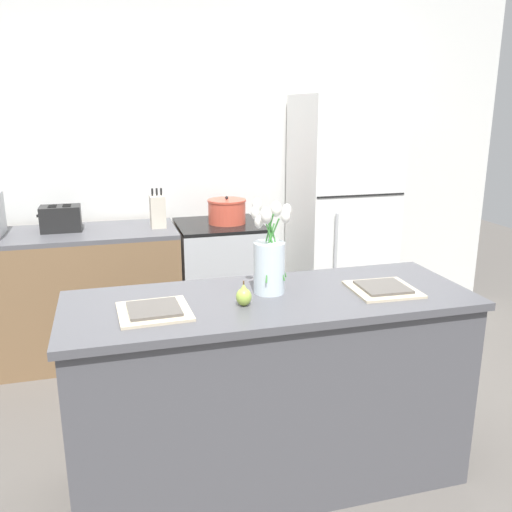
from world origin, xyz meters
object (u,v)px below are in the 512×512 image
(knife_block, at_px, (158,211))
(toaster, at_px, (61,218))
(flower_vase, at_px, (269,259))
(plate_setting_left, at_px, (154,311))
(stove_range, at_px, (220,283))
(cooking_pot, at_px, (227,211))
(pear_figurine, at_px, (244,296))
(refrigerator, at_px, (341,217))
(plate_setting_right, at_px, (383,289))

(knife_block, bearing_deg, toaster, 175.89)
(flower_vase, bearing_deg, plate_setting_left, -167.28)
(stove_range, relative_size, flower_vase, 2.19)
(flower_vase, height_order, cooking_pot, flower_vase)
(pear_figurine, relative_size, toaster, 0.39)
(cooking_pot, distance_m, knife_block, 0.49)
(pear_figurine, bearing_deg, knife_block, 96.55)
(toaster, height_order, knife_block, knife_block)
(stove_range, height_order, pear_figurine, pear_figurine)
(stove_range, xyz_separation_m, plate_setting_left, (-0.61, -1.65, 0.47))
(refrigerator, distance_m, plate_setting_right, 1.74)
(stove_range, distance_m, refrigerator, 1.05)
(stove_range, height_order, toaster, toaster)
(stove_range, distance_m, knife_block, 0.71)
(plate_setting_left, xyz_separation_m, cooking_pot, (0.67, 1.65, 0.07))
(refrigerator, xyz_separation_m, flower_vase, (-1.04, -1.54, 0.16))
(flower_vase, relative_size, plate_setting_left, 1.40)
(refrigerator, distance_m, pear_figurine, 2.05)
(stove_range, xyz_separation_m, toaster, (-1.07, 0.05, 0.54))
(plate_setting_left, distance_m, plate_setting_right, 1.03)
(flower_vase, height_order, pear_figurine, flower_vase)
(pear_figurine, relative_size, cooking_pot, 0.39)
(cooking_pot, bearing_deg, refrigerator, 0.51)
(refrigerator, distance_m, plate_setting_left, 2.28)
(refrigerator, relative_size, knife_block, 6.69)
(plate_setting_left, height_order, knife_block, knife_block)
(stove_range, xyz_separation_m, flower_vase, (-0.09, -1.54, 0.61))
(stove_range, relative_size, pear_figurine, 8.40)
(knife_block, bearing_deg, plate_setting_left, -96.21)
(flower_vase, height_order, toaster, flower_vase)
(toaster, bearing_deg, refrigerator, -1.29)
(refrigerator, height_order, plate_setting_right, refrigerator)
(pear_figurine, bearing_deg, refrigerator, 54.47)
(plate_setting_right, distance_m, knife_block, 1.86)
(toaster, distance_m, cooking_pot, 1.13)
(cooking_pot, relative_size, knife_block, 1.02)
(flower_vase, bearing_deg, refrigerator, 55.90)
(toaster, xyz_separation_m, cooking_pot, (1.13, -0.05, 0.00))
(plate_setting_left, xyz_separation_m, plate_setting_right, (1.03, 0.00, 0.00))
(toaster, bearing_deg, pear_figurine, -64.10)
(knife_block, bearing_deg, refrigerator, 0.03)
(plate_setting_right, bearing_deg, knife_block, 117.10)
(stove_range, xyz_separation_m, pear_figurine, (-0.24, -1.67, 0.50))
(refrigerator, bearing_deg, plate_setting_right, -107.95)
(plate_setting_left, bearing_deg, refrigerator, 46.64)
(refrigerator, relative_size, plate_setting_right, 6.07)
(stove_range, bearing_deg, pear_figurine, -98.25)
(refrigerator, xyz_separation_m, toaster, (-2.02, 0.05, 0.09))
(refrigerator, bearing_deg, toaster, 178.71)
(flower_vase, xyz_separation_m, knife_block, (-0.34, 1.54, -0.05))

